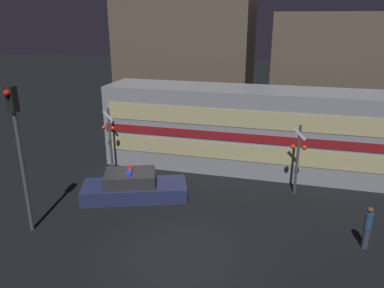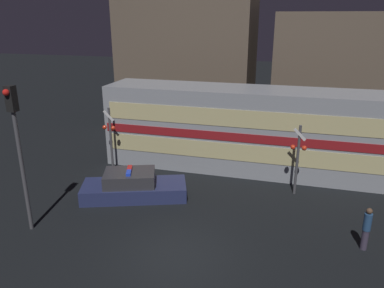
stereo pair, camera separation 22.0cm
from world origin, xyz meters
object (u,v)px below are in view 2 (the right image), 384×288
object	(u,v)px
pedestrian	(366,228)
traffic_light_corner	(17,138)
train	(242,129)
police_car	(133,187)
crossing_signal_near	(298,156)

from	to	relation	value
pedestrian	traffic_light_corner	distance (m)	12.68
train	traffic_light_corner	xyz separation A→B (m)	(-6.84, -8.35, 1.52)
police_car	traffic_light_corner	world-z (taller)	traffic_light_corner
pedestrian	crossing_signal_near	xyz separation A→B (m)	(-2.44, 3.81, 1.05)
train	pedestrian	size ratio (longest dim) A/B	8.94
train	crossing_signal_near	distance (m)	3.86
traffic_light_corner	crossing_signal_near	bearing A→B (deg)	30.89
pedestrian	police_car	bearing A→B (deg)	170.83
police_car	pedestrian	bearing A→B (deg)	-29.02
police_car	traffic_light_corner	xyz separation A→B (m)	(-2.71, -3.55, 3.18)
police_car	crossing_signal_near	size ratio (longest dim) A/B	1.51
train	police_car	bearing A→B (deg)	-130.72
train	traffic_light_corner	distance (m)	10.90
crossing_signal_near	traffic_light_corner	bearing A→B (deg)	-149.11
police_car	crossing_signal_near	bearing A→B (deg)	-1.88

